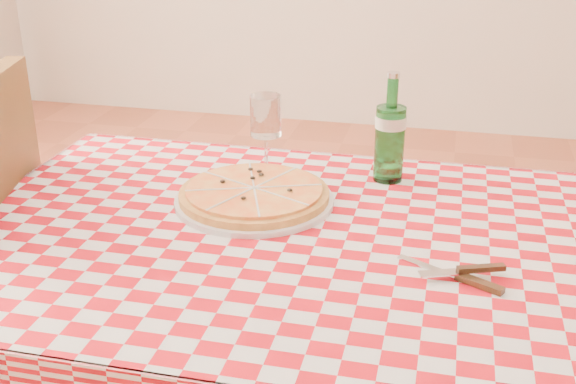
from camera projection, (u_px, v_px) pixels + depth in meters
name	position (u px, v px, depth m)	size (l,w,h in m)	color
dining_table	(291.00, 280.00, 1.40)	(1.20, 0.80, 0.75)	brown
tablecloth	(291.00, 236.00, 1.36)	(1.30, 0.90, 0.01)	#A80A14
pizza_plate	(254.00, 193.00, 1.48)	(0.33, 0.33, 0.04)	#B77F3D
water_bottle	(390.00, 127.00, 1.56)	(0.07, 0.07, 0.24)	#1B6C28
wine_glass	(266.00, 134.00, 1.62)	(0.07, 0.07, 0.18)	white
cutlery	(457.00, 272.00, 1.21)	(0.21, 0.17, 0.02)	silver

